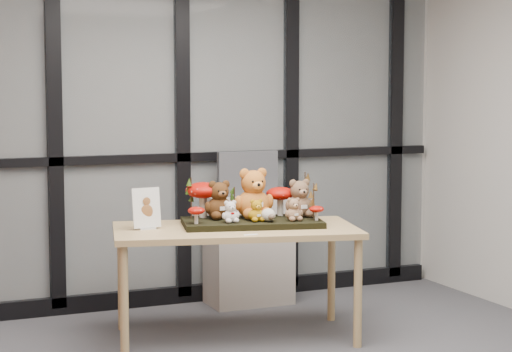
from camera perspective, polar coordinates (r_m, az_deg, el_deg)
name	(u,v)px	position (r m, az deg, el deg)	size (l,w,h in m)	color
room_shell	(264,59)	(4.10, 0.53, 7.19)	(5.00, 5.00, 5.00)	#BAB7B0
glass_partition	(120,106)	(6.44, -8.37, 4.29)	(4.90, 0.06, 2.78)	#2D383F
display_table	(235,238)	(5.69, -1.27, -3.84)	(1.61, 1.07, 0.69)	tan
diorama_tray	(252,223)	(5.75, -0.26, -2.88)	(0.85, 0.43, 0.04)	black
bear_pooh_yellow	(253,191)	(5.80, -0.18, -0.90)	(0.26, 0.24, 0.34)	orange
bear_brown_medium	(219,198)	(5.78, -2.28, -1.34)	(0.20, 0.18, 0.26)	#472810
bear_tan_back	(299,196)	(5.85, 2.69, -1.25)	(0.20, 0.18, 0.26)	brown
bear_small_yellow	(256,209)	(5.67, 0.02, -2.05)	(0.12, 0.10, 0.15)	#B8810D
bear_white_bow	(230,210)	(5.62, -1.59, -2.13)	(0.11, 0.10, 0.15)	white
bear_beige_small	(294,208)	(5.70, 2.33, -1.98)	(0.12, 0.11, 0.16)	#986F4D
plush_cream_hedgehog	(268,214)	(5.66, 0.75, -2.38)	(0.07, 0.06, 0.09)	beige
mushroom_back_left	(203,198)	(5.83, -3.27, -1.36)	(0.22, 0.22, 0.25)	#9F0D05
mushroom_back_right	(280,200)	(5.91, 1.50, -1.47)	(0.18, 0.18, 0.20)	#9F0D05
mushroom_front_left	(196,214)	(5.58, -3.69, -2.37)	(0.10, 0.10, 0.11)	#9F0D05
mushroom_front_right	(317,212)	(5.72, 3.75, -2.25)	(0.09, 0.09, 0.10)	#9F0D05
sprig_green_far_left	(191,198)	(5.79, -4.01, -1.36)	(0.05, 0.05, 0.26)	#19360C
sprig_green_mid_left	(214,201)	(5.86, -2.63, -1.57)	(0.05, 0.05, 0.20)	#19360C
sprig_dry_far_right	(305,194)	(5.89, 3.03, -1.12)	(0.05, 0.05, 0.28)	#5A3916
sprig_dry_mid_right	(314,201)	(5.79, 3.57, -1.53)	(0.05, 0.05, 0.22)	#5A3916
sprig_green_centre	(234,202)	(5.88, -1.34, -1.59)	(0.05, 0.05, 0.19)	#19360C
sign_holder	(146,211)	(5.63, -6.76, -2.13)	(0.18, 0.07, 0.25)	silver
label_card	(251,235)	(5.40, -0.33, -3.63)	(0.08, 0.03, 0.00)	white
cabinet	(249,250)	(6.62, -0.45, -4.57)	(0.58, 0.34, 0.77)	#A9A197
monitor	(248,174)	(6.57, -0.51, 0.15)	(0.45, 0.05, 0.32)	#4E5055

